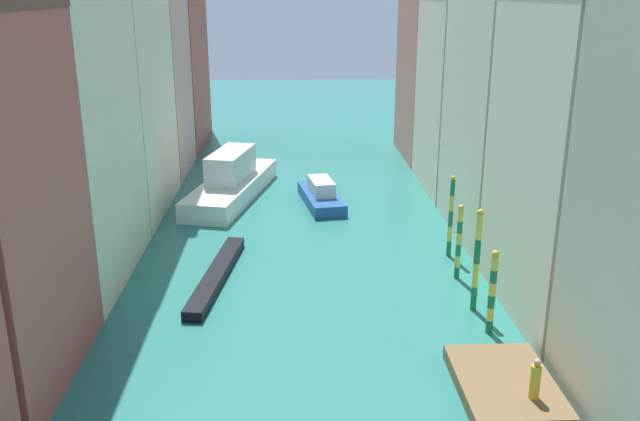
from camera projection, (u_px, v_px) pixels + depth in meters
ground_plane at (305, 247)px, 39.34m from camera, size 154.00×154.00×0.00m
building_left_2 at (46, 103)px, 32.55m from camera, size 6.72×11.02×18.17m
building_left_3 at (106, 71)px, 43.14m from camera, size 6.72×11.51×18.63m
building_left_4 at (138, 31)px, 52.28m from camera, size 6.72×8.87×22.47m
building_left_5 at (166, 61)px, 63.68m from camera, size 6.72×12.22×15.68m
building_right_1 at (592, 151)px, 29.57m from camera, size 6.72×10.04×15.10m
building_right_2 at (523, 48)px, 38.31m from camera, size 6.72×10.31×22.21m
building_right_3 at (472, 90)px, 49.28m from camera, size 6.72×9.82×14.54m
building_right_4 at (444, 50)px, 58.26m from camera, size 6.72×10.48×18.60m
waterfront_dock at (505, 385)px, 25.08m from camera, size 3.53×5.18×0.56m
person_on_dock at (535, 380)px, 23.61m from camera, size 0.36×0.36×1.55m
mooring_pole_0 at (492, 291)px, 28.93m from camera, size 0.34×0.34×3.86m
mooring_pole_1 at (477, 260)px, 30.86m from camera, size 0.31×0.31×4.96m
mooring_pole_2 at (459, 241)px, 34.50m from camera, size 0.30×0.30×3.99m
mooring_pole_3 at (451, 216)px, 37.30m from camera, size 0.28×0.28×4.68m
vaporetto_white at (232, 181)px, 48.41m from camera, size 6.14×13.21×3.42m
gondola_black at (217, 275)px, 34.84m from camera, size 2.22×9.75×0.53m
motorboat_0 at (321, 195)px, 47.01m from camera, size 3.25×6.88×1.79m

